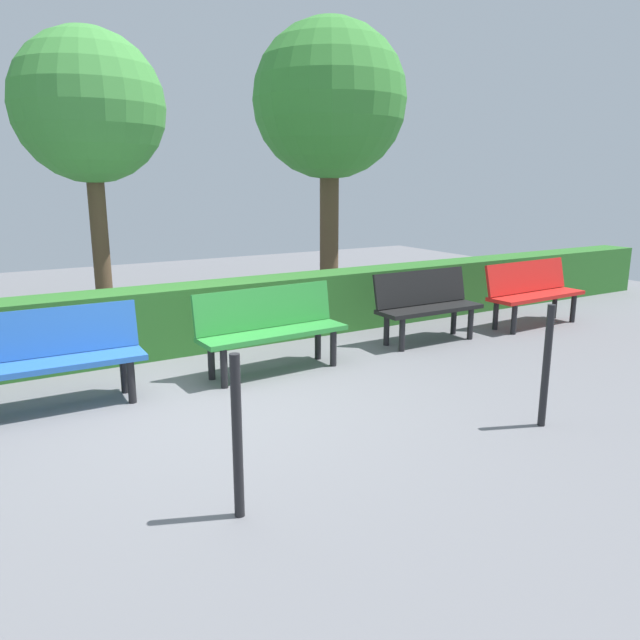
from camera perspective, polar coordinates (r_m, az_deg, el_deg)
The scene contains 10 objects.
ground_plane at distance 5.46m, azimuth -10.38°, elevation -7.85°, with size 19.07×19.07×0.00m, color slate.
bench_red at distance 8.62m, azimuth 19.53°, elevation 2.70°, with size 1.55×0.53×0.86m.
bench_black at distance 7.41m, azimuth 10.06°, elevation 1.62°, with size 1.37×0.47×0.86m.
bench_green at distance 6.17m, azimuth -4.73°, elevation -0.52°, with size 1.58×0.53×0.86m.
bench_blue at distance 5.65m, azimuth -24.86°, elevation -3.02°, with size 1.66×0.48×0.86m.
hedge_row at distance 7.26m, azimuth -8.73°, elevation 0.64°, with size 15.07×0.54×0.76m, color #2D6B28.
tree_near at distance 9.90m, azimuth 0.92°, elevation 19.98°, with size 2.40×2.40×4.34m.
tree_mid at distance 8.27m, azimuth -21.07°, elevation 18.20°, with size 1.84×1.84×3.73m.
railing_post_mid at distance 5.09m, azimuth 20.69°, elevation -4.14°, with size 0.06×0.06×1.00m, color black.
railing_post_far at distance 3.54m, azimuth -7.87°, elevation -10.98°, with size 0.06×0.06×1.00m, color black.
Camera 1 is at (1.71, 4.81, 1.95)m, focal length 33.70 mm.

